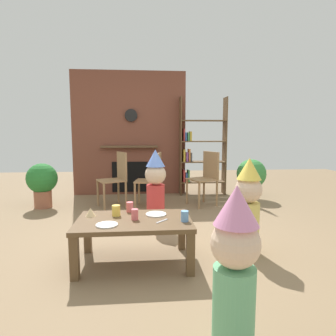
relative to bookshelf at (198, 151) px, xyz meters
The scene contains 20 objects.
ground_plane 2.71m from the bookshelf, 110.97° to the right, with size 12.00×12.00×0.00m, color #846B4C.
brick_fireplace_feature 1.40m from the bookshelf, behind, with size 2.20×0.28×2.40m.
bookshelf is the anchor object (origin of this frame).
coffee_table 3.21m from the bookshelf, 111.55° to the right, with size 1.05×0.65×0.42m.
paper_cup_near_left 3.15m from the bookshelf, 115.40° to the right, with size 0.08×0.08×0.10m, color #F2CC4C.
paper_cup_near_right 2.98m from the bookshelf, 114.32° to the right, with size 0.07×0.07×0.10m, color #E5666B.
paper_cup_center 3.16m from the bookshelf, 103.05° to the right, with size 0.07×0.07×0.10m, color #669EE0.
paper_cup_far_left 3.21m from the bookshelf, 111.33° to the right, with size 0.06×0.06×0.10m, color #E5666B.
paper_plate_front 3.01m from the bookshelf, 108.72° to the right, with size 0.20×0.20×0.01m, color white.
paper_plate_rear 3.44m from the bookshelf, 114.12° to the right, with size 0.19×0.19×0.01m, color white.
birthday_cake_slice 3.26m from the bookshelf, 119.29° to the right, with size 0.10×0.10×0.08m, color #EAC68C.
table_fork 3.20m from the bookshelf, 106.72° to the right, with size 0.15×0.02×0.01m, color silver.
child_with_cone_hat 4.19m from the bookshelf, 98.23° to the right, with size 0.26×0.26×0.95m.
child_in_pink 2.84m from the bookshelf, 90.69° to the right, with size 0.27×0.27×0.97m.
child_by_the_chairs 2.07m from the bookshelf, 116.69° to the right, with size 0.28×0.28×1.00m.
dining_chair_left 1.76m from the bookshelf, 151.73° to the right, with size 0.53×0.53×0.90m.
dining_chair_middle 1.38m from the bookshelf, 133.54° to the right, with size 0.46×0.46×0.90m.
dining_chair_right 0.91m from the bookshelf, 91.42° to the right, with size 0.53×0.53×0.90m.
potted_plant_tall 1.11m from the bookshelf, 28.81° to the right, with size 0.53×0.53×0.74m.
potted_plant_short 2.87m from the bookshelf, 163.55° to the right, with size 0.48×0.48×0.73m.
Camera 1 is at (-0.15, -3.12, 1.21)m, focal length 30.51 mm.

